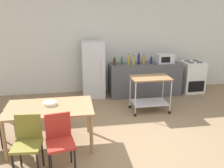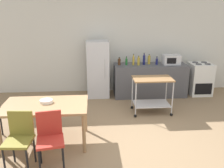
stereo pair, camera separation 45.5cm
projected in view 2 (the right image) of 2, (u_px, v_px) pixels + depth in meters
The scene contains 18 objects.
ground_plane at pixel (132, 145), 4.43m from camera, with size 12.00×12.00×0.00m, color #8C7051.
back_wall at pixel (116, 42), 7.04m from camera, with size 8.40×0.12×2.90m, color silver.
kitchen_counter at pixel (150, 80), 6.83m from camera, with size 2.00×0.64×0.90m, color #4C4C51.
dining_table at pixel (45, 109), 4.34m from camera, with size 1.50×0.90×0.75m.
chair_red at pixel (50, 137), 3.70m from camera, with size 0.46×0.46×0.89m.
chair_olive at pixel (19, 137), 3.70m from camera, with size 0.43×0.43×0.89m.
stove_oven at pixel (200, 79), 6.95m from camera, with size 0.60×0.61×0.92m.
refrigerator at pixel (98, 69), 6.73m from camera, with size 0.60×0.63×1.55m.
kitchen_cart at pixel (152, 90), 5.66m from camera, with size 0.91×0.57×0.85m.
bottle_sparkling_water at pixel (119, 62), 6.62m from camera, with size 0.08×0.08×0.22m.
bottle_vinegar at pixel (126, 62), 6.61m from camera, with size 0.06×0.06×0.23m.
bottle_olive_oil at pixel (133, 60), 6.61m from camera, with size 0.06×0.06×0.30m.
bottle_soy_sauce at pixel (139, 61), 6.58m from camera, with size 0.07×0.07×0.26m.
bottle_hot_sauce at pixel (144, 60), 6.64m from camera, with size 0.07×0.07×0.32m.
bottle_wine at pixel (149, 60), 6.73m from camera, with size 0.08×0.08×0.27m.
bottle_soda at pixel (157, 61), 6.67m from camera, with size 0.06×0.06×0.23m.
microwave at pixel (171, 60), 6.70m from camera, with size 0.46×0.35×0.26m.
fruit_bowl at pixel (46, 101), 4.39m from camera, with size 0.23×0.23×0.05m, color white.
Camera 2 is at (-0.66, -3.85, 2.38)m, focal length 39.05 mm.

